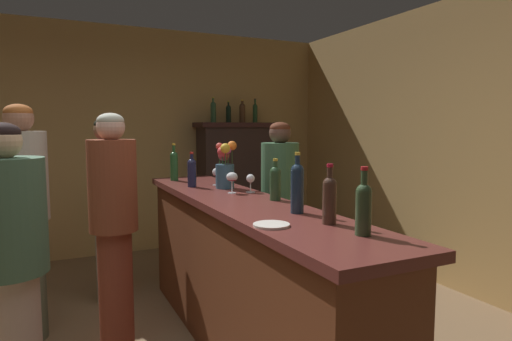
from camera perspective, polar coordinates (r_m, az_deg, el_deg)
The scene contains 23 objects.
wall_back at distance 5.48m, azimuth -20.71°, elevation 3.55°, with size 6.00×0.12×2.72m, color tan.
bar_counter at distance 3.02m, azimuth -1.88°, elevation -13.63°, with size 0.56×2.91×1.05m.
display_cabinet at distance 5.63m, azimuth -2.64°, elevation -1.45°, with size 1.01×0.43×1.59m.
wine_bottle_malbec at distance 2.85m, azimuth 2.54°, elevation -1.43°, with size 0.07×0.07×0.27m.
wine_bottle_merlot at distance 2.18m, azimuth 9.59°, elevation -3.48°, with size 0.07×0.07×0.30m.
wine_bottle_syrah at distance 1.99m, azimuth 13.89°, elevation -4.50°, with size 0.07×0.07×0.31m.
wine_bottle_chardonnay at distance 3.52m, azimuth -8.39°, elevation -0.08°, with size 0.07×0.07×0.28m.
wine_bottle_rose at distance 3.97m, azimuth -10.66°, elevation 0.81°, with size 0.07×0.07×0.33m.
wine_bottle_riesling at distance 2.43m, azimuth 5.43°, elevation -1.99°, with size 0.07×0.07×0.34m.
wine_glass_front at distance 3.60m, azimuth -5.16°, elevation -0.35°, with size 0.07×0.07×0.14m.
wine_glass_mid at distance 3.19m, azimuth -0.72°, elevation -1.19°, with size 0.07×0.07×0.13m.
wine_glass_rear at distance 3.16m, azimuth -3.16°, elevation -0.97°, with size 0.08×0.08×0.15m.
flower_arrangement at distance 3.42m, azimuth -4.08°, elevation 0.50°, with size 0.17×0.20×0.37m.
cheese_plate at distance 2.13m, azimuth 2.02°, elevation -7.13°, with size 0.18×0.18×0.01m, color white.
display_bottle_left at distance 5.48m, azimuth -5.61°, elevation 7.77°, with size 0.07×0.07×0.31m.
display_bottle_midleft at distance 5.56m, azimuth -3.62°, elevation 7.53°, with size 0.06×0.06×0.27m.
display_bottle_center at distance 5.63m, azimuth -1.80°, elevation 7.68°, with size 0.08×0.08×0.29m.
display_bottle_midright at distance 5.71m, azimuth -0.12°, elevation 7.64°, with size 0.06×0.06×0.31m.
patron_by_cabinet at distance 3.07m, azimuth -18.11°, elevation -6.45°, with size 0.32×0.32×1.62m.
patron_tall at distance 3.50m, azimuth -28.13°, elevation -4.78°, with size 0.34×0.34×1.69m.
patron_redhead at distance 2.64m, azimuth -29.61°, elevation -10.15°, with size 0.39×0.39×1.56m.
patron_near_entrance at distance 3.98m, azimuth -18.81°, elevation -3.83°, with size 0.32×0.32×1.61m.
bartender at distance 3.95m, azimuth 3.12°, elevation -3.95°, with size 0.34×0.34×1.58m.
Camera 1 is at (-0.45, -2.31, 1.53)m, focal length 30.58 mm.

